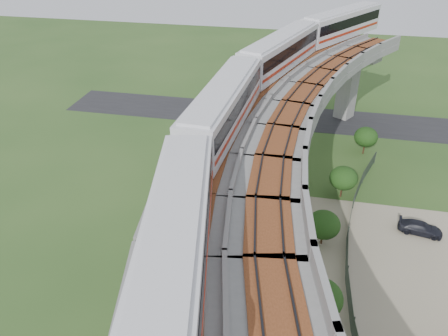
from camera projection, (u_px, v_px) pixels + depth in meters
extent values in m
plane|color=#2C4E1F|center=(240.00, 264.00, 35.85)|extent=(160.00, 160.00, 0.00)
cube|color=gray|center=(424.00, 311.00, 31.73)|extent=(18.00, 26.00, 0.04)
cube|color=#232326|center=(277.00, 116.00, 61.00)|extent=(60.00, 8.00, 0.03)
cube|color=#99968E|center=(347.00, 88.00, 58.77)|extent=(2.86, 2.93, 8.40)
cube|color=#99968E|center=(353.00, 53.00, 56.29)|extent=(7.21, 5.74, 1.20)
cube|color=#99968E|center=(268.00, 159.00, 42.26)|extent=(2.35, 2.51, 8.40)
cube|color=#99968E|center=(271.00, 114.00, 39.78)|extent=(7.31, 3.58, 1.20)
cube|color=#99968E|center=(226.00, 277.00, 22.31)|extent=(7.31, 3.58, 1.20)
cube|color=gray|center=(331.00, 55.00, 51.87)|extent=(16.42, 20.91, 0.80)
cube|color=gray|center=(300.00, 42.00, 53.67)|extent=(8.66, 17.08, 1.00)
cube|color=gray|center=(367.00, 54.00, 49.14)|extent=(8.66, 17.08, 1.00)
cube|color=brown|center=(315.00, 48.00, 52.79)|extent=(10.68, 18.08, 0.12)
cube|color=black|center=(315.00, 47.00, 52.73)|extent=(9.69, 17.59, 0.12)
cube|color=brown|center=(349.00, 55.00, 50.47)|extent=(10.68, 18.08, 0.12)
cube|color=black|center=(349.00, 54.00, 50.41)|extent=(9.69, 17.59, 0.12)
cube|color=gray|center=(268.00, 109.00, 38.22)|extent=(11.77, 20.03, 0.80)
cube|color=gray|center=(222.00, 93.00, 39.04)|extent=(3.22, 18.71, 1.00)
cube|color=gray|center=(318.00, 106.00, 36.47)|extent=(3.22, 18.71, 1.00)
cube|color=brown|center=(244.00, 101.00, 38.64)|extent=(5.44, 19.05, 0.12)
cube|color=black|center=(244.00, 100.00, 38.58)|extent=(4.35, 18.88, 0.12)
cube|color=brown|center=(293.00, 108.00, 37.32)|extent=(5.44, 19.05, 0.12)
cube|color=black|center=(293.00, 106.00, 37.26)|extent=(4.35, 18.88, 0.12)
cube|color=gray|center=(227.00, 245.00, 22.91)|extent=(11.77, 20.03, 0.80)
cube|color=gray|center=(144.00, 229.00, 22.63)|extent=(3.22, 18.71, 1.00)
cube|color=gray|center=(311.00, 235.00, 22.26)|extent=(3.22, 18.71, 1.00)
cube|color=brown|center=(185.00, 237.00, 22.77)|extent=(5.44, 19.05, 0.12)
cube|color=black|center=(184.00, 235.00, 22.71)|extent=(4.35, 18.88, 0.12)
cube|color=brown|center=(269.00, 240.00, 22.58)|extent=(5.44, 19.05, 0.12)
cube|color=black|center=(269.00, 238.00, 22.51)|extent=(4.35, 18.88, 0.12)
cube|color=silver|center=(177.00, 242.00, 19.75)|extent=(5.52, 15.24, 3.20)
cube|color=silver|center=(175.00, 212.00, 18.87)|extent=(4.84, 14.40, 0.22)
cube|color=black|center=(176.00, 234.00, 19.52)|extent=(5.46, 14.66, 1.15)
cube|color=#AF2711|center=(178.00, 254.00, 20.14)|extent=(5.46, 14.66, 0.30)
cube|color=black|center=(179.00, 266.00, 20.50)|extent=(4.30, 12.88, 0.28)
cube|color=silver|center=(224.00, 107.00, 32.95)|extent=(3.57, 15.13, 3.20)
cube|color=silver|center=(224.00, 86.00, 32.07)|extent=(2.99, 14.35, 0.22)
cube|color=black|center=(224.00, 101.00, 32.72)|extent=(3.60, 14.54, 1.15)
cube|color=#AF2711|center=(224.00, 116.00, 33.34)|extent=(3.60, 14.54, 0.30)
cube|color=black|center=(224.00, 125.00, 33.70)|extent=(2.64, 12.84, 0.28)
cube|color=silver|center=(280.00, 52.00, 45.28)|extent=(7.14, 15.11, 3.20)
cube|color=silver|center=(282.00, 36.00, 44.41)|extent=(6.40, 14.23, 0.22)
cube|color=black|center=(281.00, 48.00, 45.05)|extent=(7.01, 14.56, 1.15)
cube|color=#AF2711|center=(280.00, 59.00, 45.67)|extent=(7.01, 14.56, 0.30)
cube|color=black|center=(280.00, 66.00, 46.04)|extent=(5.69, 12.72, 0.28)
cube|color=silver|center=(342.00, 24.00, 55.98)|extent=(10.26, 14.14, 3.20)
cube|color=silver|center=(344.00, 10.00, 55.11)|extent=(9.40, 13.22, 0.22)
cube|color=black|center=(342.00, 20.00, 55.75)|extent=(9.99, 13.67, 1.15)
cube|color=#AF2711|center=(341.00, 30.00, 56.37)|extent=(9.99, 13.67, 0.30)
cube|color=black|center=(340.00, 36.00, 56.74)|extent=(8.38, 11.81, 0.28)
cylinder|color=#2D382D|center=(375.00, 158.00, 49.52)|extent=(0.08, 0.08, 1.50)
cube|color=#2D382D|center=(369.00, 167.00, 47.73)|extent=(1.69, 4.77, 1.40)
cylinder|color=#2D382D|center=(363.00, 178.00, 45.89)|extent=(0.08, 0.08, 1.50)
cube|color=#2D382D|center=(358.00, 189.00, 44.00)|extent=(1.23, 4.91, 1.40)
cylinder|color=#2D382D|center=(354.00, 202.00, 42.07)|extent=(0.08, 0.08, 1.50)
cube|color=#2D382D|center=(350.00, 217.00, 40.09)|extent=(0.75, 4.99, 1.40)
cylinder|color=#2D382D|center=(348.00, 233.00, 38.09)|extent=(0.08, 0.08, 1.50)
cube|color=#2D382D|center=(347.00, 252.00, 36.05)|extent=(0.27, 5.04, 1.40)
cylinder|color=#2D382D|center=(347.00, 273.00, 33.99)|extent=(0.08, 0.08, 1.50)
cube|color=#2D382D|center=(349.00, 297.00, 31.91)|extent=(0.27, 5.04, 1.40)
cylinder|color=#2D382D|center=(353.00, 324.00, 29.81)|extent=(0.08, 0.08, 1.50)
cylinder|color=#382314|center=(364.00, 148.00, 51.51)|extent=(0.18, 0.18, 1.41)
ellipsoid|color=#1A3B12|center=(366.00, 137.00, 50.73)|extent=(2.69, 2.69, 2.29)
cylinder|color=#382314|center=(341.00, 191.00, 43.85)|extent=(0.18, 0.18, 1.38)
ellipsoid|color=#1A3B12|center=(343.00, 178.00, 43.07)|extent=(2.76, 2.76, 2.35)
cylinder|color=#382314|center=(322.00, 238.00, 37.74)|extent=(0.18, 0.18, 1.25)
ellipsoid|color=#1A3B12|center=(324.00, 225.00, 36.98)|extent=(2.81, 2.81, 2.39)
cylinder|color=#382314|center=(318.00, 314.00, 30.59)|extent=(0.18, 0.18, 1.40)
ellipsoid|color=#1A3B12|center=(321.00, 298.00, 29.76)|extent=(3.06, 3.06, 2.60)
imported|color=black|center=(420.00, 228.00, 38.97)|extent=(3.97, 2.11, 1.10)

